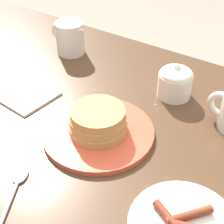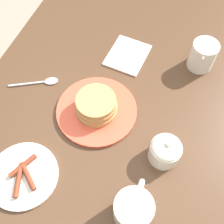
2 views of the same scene
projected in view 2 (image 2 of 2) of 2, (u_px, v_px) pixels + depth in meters
The scene contains 9 objects.
ground_plane at pixel (108, 180), 1.49m from camera, with size 8.00×8.00×0.00m, color gray.
dining_table at pixel (106, 126), 0.95m from camera, with size 1.56×0.82×0.74m.
pancake_plate at pixel (96, 108), 0.83m from camera, with size 0.24×0.24×0.07m.
side_plate_bacon at pixel (23, 175), 0.74m from camera, with size 0.19×0.19×0.02m.
coffee_mug at pixel (133, 209), 0.66m from camera, with size 0.13×0.09×0.09m.
creamer_pitcher at pixel (203, 55), 0.90m from camera, with size 0.13×0.08×0.10m.
sugar_bowl at pixel (165, 150), 0.74m from camera, with size 0.08×0.08×0.09m.
napkin at pixel (128, 55), 0.96m from camera, with size 0.16×0.14×0.01m.
spoon at pixel (43, 82), 0.90m from camera, with size 0.09×0.15×0.01m.
Camera 2 is at (-0.40, -0.17, 1.47)m, focal length 45.00 mm.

